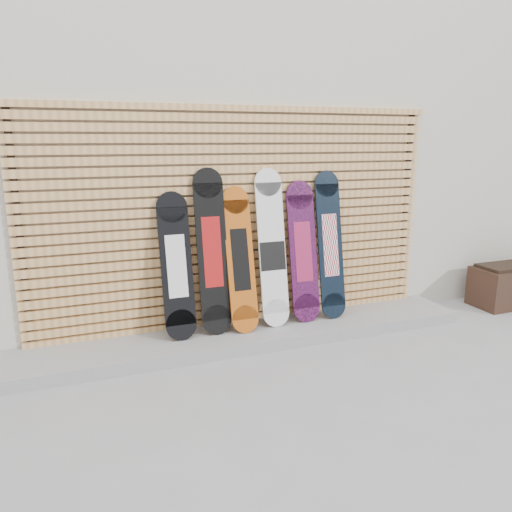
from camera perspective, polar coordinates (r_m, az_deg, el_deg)
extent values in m
plane|color=gray|center=(4.58, 4.11, -12.42)|extent=(80.00, 80.00, 0.00)
cube|color=beige|center=(7.58, -3.55, 11.90)|extent=(12.00, 5.00, 3.60)
cube|color=gray|center=(5.07, -0.71, -8.98)|extent=(4.60, 0.70, 0.12)
cube|color=tan|center=(5.30, -1.80, -7.08)|extent=(4.20, 0.05, 0.08)
cube|color=tan|center=(5.27, -1.81, -6.10)|extent=(4.20, 0.05, 0.08)
cube|color=tan|center=(5.23, -1.81, -5.09)|extent=(4.20, 0.05, 0.07)
cube|color=tan|center=(5.20, -1.82, -4.08)|extent=(4.20, 0.05, 0.07)
cube|color=tan|center=(5.18, -1.83, -3.06)|extent=(4.20, 0.05, 0.07)
cube|color=tan|center=(5.15, -1.84, -2.02)|extent=(4.20, 0.05, 0.07)
cube|color=tan|center=(5.12, -1.85, -0.98)|extent=(4.20, 0.05, 0.07)
cube|color=tan|center=(5.10, -1.85, 0.08)|extent=(4.20, 0.05, 0.07)
cube|color=tan|center=(5.08, -1.86, 1.15)|extent=(4.20, 0.05, 0.07)
cube|color=tan|center=(5.06, -1.87, 2.22)|extent=(4.20, 0.05, 0.08)
cube|color=tan|center=(5.04, -1.88, 3.30)|extent=(4.20, 0.05, 0.08)
cube|color=tan|center=(5.03, -1.89, 4.39)|extent=(4.20, 0.05, 0.08)
cube|color=tan|center=(5.01, -1.90, 5.48)|extent=(4.20, 0.05, 0.08)
cube|color=tan|center=(5.00, -1.90, 6.59)|extent=(4.20, 0.05, 0.08)
cube|color=tan|center=(4.99, -1.91, 7.69)|extent=(4.20, 0.05, 0.08)
cube|color=tan|center=(4.98, -1.92, 8.80)|extent=(4.20, 0.05, 0.08)
cube|color=tan|center=(4.97, -1.93, 9.92)|extent=(4.20, 0.05, 0.08)
cube|color=tan|center=(4.97, -1.94, 11.03)|extent=(4.20, 0.05, 0.08)
cube|color=tan|center=(4.97, -1.95, 12.15)|extent=(4.20, 0.05, 0.08)
cube|color=tan|center=(4.97, -1.96, 13.27)|extent=(4.20, 0.05, 0.08)
cube|color=tan|center=(4.97, -1.97, 14.39)|extent=(4.20, 0.05, 0.08)
cube|color=tan|center=(4.97, -1.97, 15.51)|extent=(4.20, 0.05, 0.08)
cube|color=black|center=(4.82, -25.34, 1.65)|extent=(0.06, 0.04, 2.23)
cube|color=black|center=(6.02, 16.59, 4.48)|extent=(0.06, 0.04, 2.23)
cube|color=tan|center=(4.97, -1.98, 16.54)|extent=(4.26, 0.07, 0.06)
cube|color=black|center=(4.75, -9.08, -1.16)|extent=(0.30, 0.26, 1.09)
cylinder|color=black|center=(4.81, -8.55, -7.79)|extent=(0.30, 0.08, 0.30)
cylinder|color=black|center=(4.76, -9.62, 5.53)|extent=(0.30, 0.08, 0.30)
cube|color=white|center=(4.75, -9.08, -1.16)|extent=(0.18, 0.15, 0.59)
cube|color=black|center=(4.81, -5.03, 0.45)|extent=(0.30, 0.25, 1.31)
cylinder|color=black|center=(4.90, -4.50, -7.28)|extent=(0.30, 0.07, 0.29)
cylinder|color=black|center=(4.82, -5.57, 8.30)|extent=(0.30, 0.07, 0.29)
cube|color=maroon|center=(4.81, -5.03, 0.45)|extent=(0.18, 0.14, 0.67)
cube|color=#B75413|center=(4.89, -1.82, -0.42)|extent=(0.28, 0.30, 1.15)
cylinder|color=#B75413|center=(4.93, -1.24, -7.22)|extent=(0.28, 0.09, 0.27)
cylinder|color=#B75413|center=(4.92, -2.40, 6.41)|extent=(0.28, 0.09, 0.27)
cube|color=black|center=(4.89, -1.82, -0.42)|extent=(0.17, 0.17, 0.60)
cube|color=white|center=(5.01, 1.83, 0.91)|extent=(0.28, 0.26, 1.30)
cylinder|color=white|center=(5.09, 2.31, -6.52)|extent=(0.28, 0.07, 0.28)
cylinder|color=white|center=(5.02, 1.35, 8.42)|extent=(0.28, 0.07, 0.28)
cube|color=black|center=(5.02, 1.89, 0.00)|extent=(0.27, 0.08, 0.29)
cube|color=black|center=(5.17, 5.39, 0.49)|extent=(0.30, 0.25, 1.15)
cylinder|color=black|center=(5.23, 5.80, -5.91)|extent=(0.30, 0.08, 0.30)
cylinder|color=black|center=(5.18, 4.98, 6.97)|extent=(0.30, 0.08, 0.30)
cube|color=#9A1E4A|center=(5.17, 5.39, 0.49)|extent=(0.19, 0.15, 0.61)
cube|color=black|center=(5.30, 8.46, 1.24)|extent=(0.28, 0.26, 1.27)
cylinder|color=black|center=(5.37, 8.86, -5.62)|extent=(0.28, 0.07, 0.28)
cylinder|color=black|center=(5.31, 8.06, 8.17)|extent=(0.28, 0.07, 0.28)
cube|color=white|center=(5.30, 8.46, 1.24)|extent=(0.17, 0.15, 0.65)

